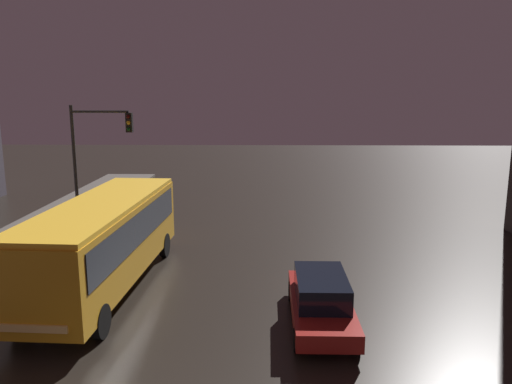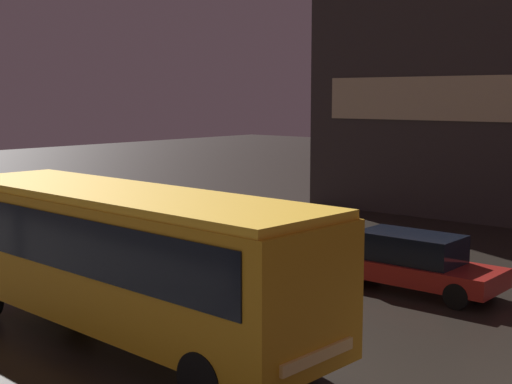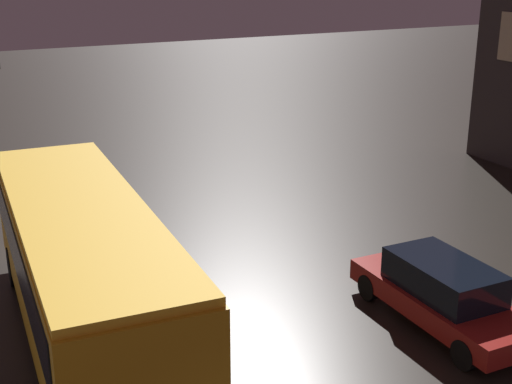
% 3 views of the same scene
% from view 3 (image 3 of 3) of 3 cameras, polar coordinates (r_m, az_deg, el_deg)
% --- Properties ---
extents(bus_near, '(3.08, 10.25, 3.17)m').
position_cam_3_polar(bus_near, '(15.28, -13.61, -5.34)').
color(bus_near, orange).
rests_on(bus_near, ground).
extents(car_taxi, '(1.81, 4.80, 1.52)m').
position_cam_3_polar(car_taxi, '(16.69, 14.67, -7.77)').
color(car_taxi, maroon).
rests_on(car_taxi, ground).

